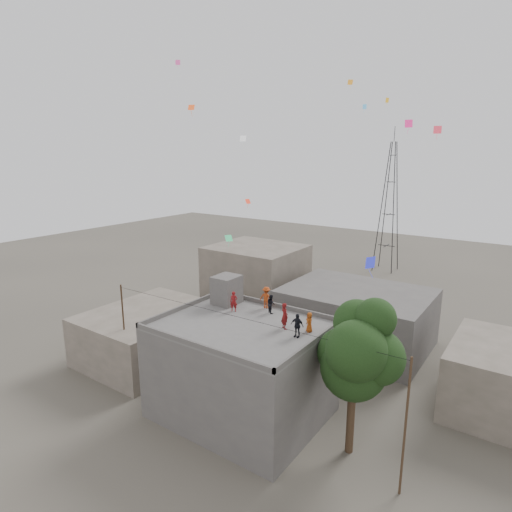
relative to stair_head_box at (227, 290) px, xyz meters
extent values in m
plane|color=#46423A|center=(3.20, -2.60, -7.10)|extent=(140.00, 140.00, 0.00)
cube|color=#4F4C4A|center=(3.20, -2.60, -4.10)|extent=(10.00, 8.00, 6.00)
cube|color=#5E5B58|center=(3.20, -2.60, -1.05)|extent=(10.00, 8.00, 0.10)
cube|color=#4F4C4A|center=(3.20, 1.32, -0.85)|extent=(10.00, 0.15, 0.30)
cube|color=#4F4C4A|center=(3.20, -6.53, -0.85)|extent=(10.00, 0.15, 0.30)
cube|color=#4F4C4A|center=(8.12, -2.60, -0.85)|extent=(0.15, 8.00, 0.30)
cube|color=#4F4C4A|center=(-1.72, -2.60, -0.85)|extent=(0.15, 8.00, 0.30)
cube|color=#4F4C4A|center=(0.00, 0.00, 0.00)|extent=(1.60, 1.80, 2.00)
cube|color=#5F564B|center=(-7.80, -0.60, -5.10)|extent=(8.00, 10.00, 4.00)
cube|color=#4F4C4A|center=(5.20, 11.40, -4.60)|extent=(12.00, 9.00, 5.00)
cube|color=#5F564B|center=(-6.80, 13.40, -3.60)|extent=(9.00, 8.00, 7.00)
cube|color=#5F564B|center=(17.20, 7.40, -4.90)|extent=(7.00, 8.00, 4.40)
cylinder|color=black|center=(10.40, -2.10, -5.10)|extent=(0.44, 0.44, 4.00)
cylinder|color=black|center=(10.55, -2.00, -3.50)|extent=(0.64, 0.91, 2.14)
sphere|color=black|center=(10.40, -2.10, -1.90)|extent=(3.60, 3.60, 3.60)
sphere|color=black|center=(11.50, -1.80, -1.10)|extent=(3.00, 3.00, 3.00)
sphere|color=black|center=(9.50, -1.60, -1.50)|extent=(2.80, 2.80, 2.80)
sphere|color=black|center=(10.80, -2.90, -0.50)|extent=(3.20, 3.20, 3.20)
sphere|color=black|center=(10.10, -1.20, 0.30)|extent=(2.60, 2.60, 2.60)
sphere|color=black|center=(11.20, -1.50, 0.90)|extent=(2.20, 2.20, 2.20)
cylinder|color=black|center=(-6.30, -4.10, -3.40)|extent=(0.12, 0.12, 7.40)
cylinder|color=black|center=(13.70, -3.60, -3.40)|extent=(0.12, 0.12, 7.40)
cylinder|color=black|center=(3.70, -3.85, 0.10)|extent=(20.00, 0.52, 0.02)
cylinder|color=black|center=(-1.65, 36.55, 1.90)|extent=(1.27, 1.27, 18.01)
cylinder|color=black|center=(0.05, 36.55, 1.90)|extent=(1.27, 1.27, 18.01)
cylinder|color=black|center=(0.05, 38.25, 1.90)|extent=(1.27, 1.27, 18.01)
cylinder|color=black|center=(-1.65, 38.25, 1.90)|extent=(1.27, 1.27, 18.01)
cube|color=black|center=(-0.80, 37.40, -3.50)|extent=(2.36, 0.08, 0.08)
cube|color=black|center=(-0.80, 37.40, -3.50)|extent=(0.08, 2.36, 0.08)
cube|color=black|center=(-0.80, 37.40, 1.00)|extent=(1.81, 0.08, 0.08)
cube|color=black|center=(-0.80, 37.40, 1.00)|extent=(0.08, 1.81, 0.08)
cube|color=black|center=(-0.80, 37.40, 5.50)|extent=(1.26, 0.08, 0.08)
cube|color=black|center=(-0.80, 37.40, 5.50)|extent=(0.08, 1.26, 0.08)
cube|color=black|center=(-0.80, 37.40, 9.10)|extent=(0.82, 0.08, 0.08)
cube|color=black|center=(-0.80, 37.40, 9.10)|extent=(0.08, 0.82, 0.08)
cylinder|color=black|center=(-0.80, 37.40, 11.90)|extent=(0.08, 0.08, 2.00)
imported|color=#630F0F|center=(5.68, -1.53, -0.19)|extent=(0.71, 0.64, 1.63)
imported|color=#994111|center=(7.13, -1.08, -0.40)|extent=(0.70, 0.67, 1.21)
imported|color=black|center=(3.57, 0.23, -0.38)|extent=(0.76, 0.72, 1.25)
imported|color=black|center=(6.90, -2.15, -0.30)|extent=(0.83, 0.35, 1.41)
imported|color=#A93B13|center=(2.81, 0.80, -0.24)|extent=(1.05, 0.70, 1.51)
imported|color=maroon|center=(1.37, -0.96, -0.32)|extent=(0.60, 0.53, 1.37)
plane|color=red|center=(-1.89, 5.19, 5.63)|extent=(0.34, 0.46, 0.35)
plane|color=#F42680|center=(9.28, 8.40, 11.29)|extent=(0.52, 0.10, 0.51)
plane|color=orange|center=(4.02, 10.48, 14.64)|extent=(0.42, 0.40, 0.35)
plane|color=#252BD3|center=(10.57, -1.01, 3.73)|extent=(0.34, 0.57, 0.62)
plane|color=white|center=(-4.06, 7.53, 10.54)|extent=(0.55, 0.37, 0.48)
plane|color=orange|center=(5.77, 14.08, 13.56)|extent=(0.17, 0.37, 0.38)
plane|color=#30B66D|center=(1.17, -1.14, 4.01)|extent=(0.47, 0.54, 0.37)
plane|color=#E6364C|center=(11.56, 6.66, 10.75)|extent=(0.48, 0.17, 0.46)
plane|color=#F45019|center=(-1.35, -1.54, 12.13)|extent=(0.46, 0.38, 0.34)
plane|color=#49A3DB|center=(5.29, 10.46, 12.78)|extent=(0.34, 0.10, 0.35)
plane|color=#DE4696|center=(-5.36, 1.51, 15.66)|extent=(0.32, 0.33, 0.32)
camera|label=1|loc=(18.08, -22.31, 9.32)|focal=30.00mm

